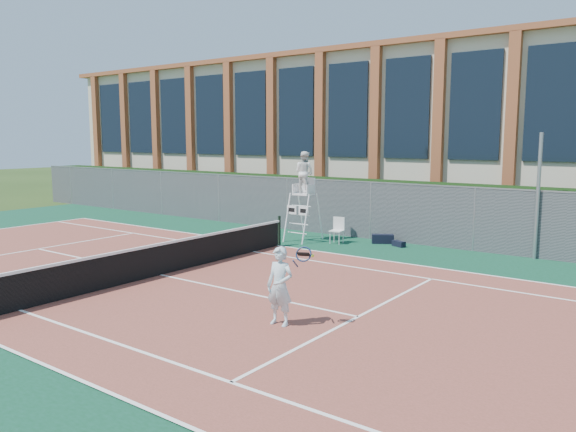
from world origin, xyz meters
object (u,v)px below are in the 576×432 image
Objects in this scene: plastic_chair at (338,228)px; tennis_player at (280,286)px; steel_pole at (538,197)px; umpire_chair at (304,175)px.

plastic_chair is 0.58× the size of tennis_player.
tennis_player is at bearing -65.87° from plastic_chair.
steel_pole reaches higher than tennis_player.
umpire_chair is at bearing -169.01° from plastic_chair.
plastic_chair is at bearing 114.13° from tennis_player.
plastic_chair is at bearing 10.99° from umpire_chair.
umpire_chair is at bearing 121.83° from tennis_player.
steel_pole is at bearing 75.17° from tennis_player.
plastic_chair is at bearing -168.07° from steel_pole.
steel_pole is 8.12m from umpire_chair.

